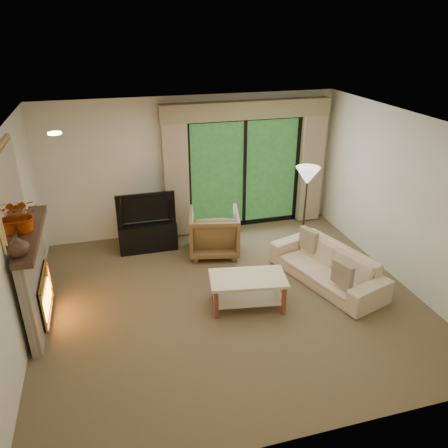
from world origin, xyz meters
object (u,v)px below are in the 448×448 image
object	(u,v)px
media_console	(148,235)
armchair	(214,232)
sofa	(327,266)
coffee_table	(248,292)

from	to	relation	value
media_console	armchair	xyz separation A→B (m)	(1.12, -0.49, 0.14)
sofa	armchair	bearing A→B (deg)	-151.11
coffee_table	armchair	bearing A→B (deg)	101.49
media_console	coffee_table	world-z (taller)	media_console
armchair	sofa	world-z (taller)	armchair
media_console	armchair	world-z (taller)	armchair
media_console	coffee_table	size ratio (longest dim) A/B	0.95
media_console	sofa	xyz separation A→B (m)	(2.59, -1.90, 0.03)
armchair	sofa	size ratio (longest dim) A/B	0.45
media_console	coffee_table	bearing A→B (deg)	-61.19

